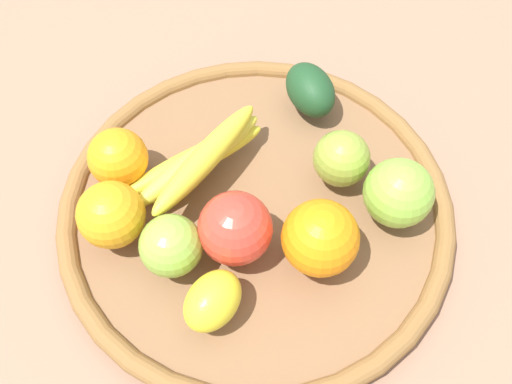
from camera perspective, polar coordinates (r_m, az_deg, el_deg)
The scene contains 12 objects.
ground_plane at distance 0.67m, azimuth 0.00°, elevation -2.45°, with size 2.40×2.40×0.00m, color #8F6952.
basket at distance 0.66m, azimuth 0.00°, elevation -1.71°, with size 0.46×0.46×0.03m.
apple_1 at distance 0.58m, azimuth -2.12°, elevation -3.70°, with size 0.08×0.08×0.08m, color red.
orange_1 at distance 0.66m, azimuth -13.81°, elevation 3.39°, with size 0.07×0.07×0.07m, color orange.
banana_bunch at distance 0.65m, azimuth -5.73°, elevation 3.35°, with size 0.18×0.15×0.06m.
orange_0 at distance 0.61m, azimuth -14.46°, elevation -2.25°, with size 0.07×0.07×0.07m, color orange.
apple_2 at distance 0.65m, azimuth 8.65°, elevation 3.38°, with size 0.07×0.07×0.07m, color #89A137.
avocado at distance 0.71m, azimuth 5.52°, elevation 10.27°, with size 0.08×0.06×0.06m, color #1D4422.
orange_2 at distance 0.58m, azimuth 6.53°, elevation -4.66°, with size 0.08×0.08×0.08m, color orange.
lemon_0 at distance 0.57m, azimuth -4.41°, elevation -10.92°, with size 0.07×0.05×0.05m, color yellow.
apple_3 at distance 0.62m, azimuth 14.23°, elevation -0.10°, with size 0.08×0.08×0.08m, color #84BB3E.
apple_0 at distance 0.59m, azimuth -8.60°, elevation -5.41°, with size 0.07×0.07×0.07m, color #89B940.
Camera 1 is at (0.06, 0.33, 0.59)m, focal length 39.49 mm.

